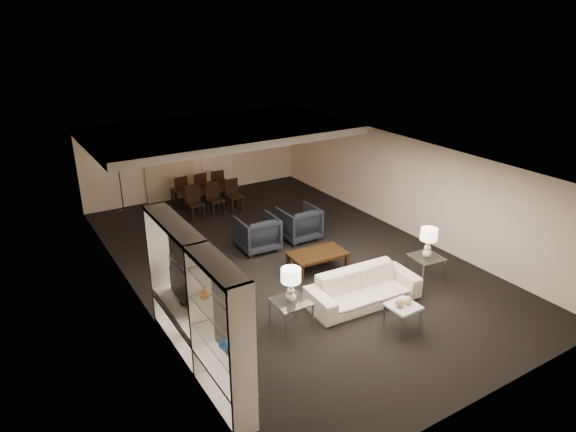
% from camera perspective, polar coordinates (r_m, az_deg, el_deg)
% --- Properties ---
extents(floor, '(11.00, 11.00, 0.00)m').
position_cam_1_polar(floor, '(12.12, 0.00, -4.83)').
color(floor, black).
rests_on(floor, ground).
extents(ceiling, '(7.00, 11.00, 0.02)m').
position_cam_1_polar(ceiling, '(11.22, 0.00, 6.65)').
color(ceiling, silver).
rests_on(ceiling, ground).
extents(wall_back, '(7.00, 0.02, 2.50)m').
position_cam_1_polar(wall_back, '(16.32, -10.26, 6.63)').
color(wall_back, beige).
rests_on(wall_back, ground).
extents(wall_front, '(7.00, 0.02, 2.50)m').
position_cam_1_polar(wall_front, '(7.98, 21.68, -11.61)').
color(wall_front, beige).
rests_on(wall_front, ground).
extents(wall_left, '(0.02, 11.00, 2.50)m').
position_cam_1_polar(wall_left, '(10.36, -16.74, -3.02)').
color(wall_left, beige).
rests_on(wall_left, ground).
extents(wall_right, '(0.02, 11.00, 2.50)m').
position_cam_1_polar(wall_right, '(13.67, 12.62, 3.46)').
color(wall_right, beige).
rests_on(wall_right, ground).
extents(ceiling_soffit, '(7.00, 4.00, 0.20)m').
position_cam_1_polar(ceiling_soffit, '(14.25, -7.50, 9.35)').
color(ceiling_soffit, silver).
rests_on(ceiling_soffit, ceiling).
extents(curtains, '(1.50, 0.12, 2.40)m').
position_cam_1_polar(curtains, '(15.97, -13.14, 5.88)').
color(curtains, beige).
rests_on(curtains, wall_back).
extents(door, '(0.90, 0.05, 2.10)m').
position_cam_1_polar(door, '(16.60, -7.92, 6.31)').
color(door, silver).
rests_on(door, wall_back).
extents(painting, '(0.95, 0.04, 0.65)m').
position_cam_1_polar(painting, '(17.06, -3.66, 8.63)').
color(painting, '#142D38').
rests_on(painting, wall_back).
extents(media_unit, '(0.38, 3.40, 2.35)m').
position_cam_1_polar(media_unit, '(8.22, -10.33, -9.82)').
color(media_unit, white).
rests_on(media_unit, wall_left).
extents(pendant_light, '(0.52, 0.52, 0.24)m').
position_cam_1_polar(pendant_light, '(14.48, -6.32, 7.66)').
color(pendant_light, '#D8591E').
rests_on(pendant_light, ceiling_soffit).
extents(sofa, '(2.33, 1.02, 0.67)m').
position_cam_1_polar(sofa, '(10.36, 8.39, -7.94)').
color(sofa, beige).
rests_on(sofa, floor).
extents(coffee_table, '(1.30, 0.81, 0.45)m').
position_cam_1_polar(coffee_table, '(11.52, 3.29, -5.11)').
color(coffee_table, black).
rests_on(coffee_table, floor).
extents(armchair_left, '(0.96, 0.98, 0.85)m').
position_cam_1_polar(armchair_left, '(12.46, -3.43, -1.92)').
color(armchair_left, black).
rests_on(armchair_left, floor).
extents(armchair_right, '(0.92, 0.94, 0.85)m').
position_cam_1_polar(armchair_right, '(13.02, 1.22, -0.80)').
color(armchair_right, black).
rests_on(armchair_right, floor).
extents(side_table_left, '(0.63, 0.63, 0.59)m').
position_cam_1_polar(side_table_left, '(9.51, 0.31, -10.92)').
color(side_table_left, silver).
rests_on(side_table_left, floor).
extents(side_table_right, '(0.69, 0.69, 0.59)m').
position_cam_1_polar(side_table_right, '(11.44, 14.99, -5.71)').
color(side_table_right, silver).
rests_on(side_table_right, floor).
extents(table_lamp_left, '(0.38, 0.38, 0.65)m').
position_cam_1_polar(table_lamp_left, '(9.19, 0.32, -7.69)').
color(table_lamp_left, beige).
rests_on(table_lamp_left, side_table_left).
extents(table_lamp_right, '(0.38, 0.38, 0.65)m').
position_cam_1_polar(table_lamp_right, '(11.18, 15.30, -2.90)').
color(table_lamp_right, '#EDE4C8').
rests_on(table_lamp_right, side_table_right).
extents(marble_table, '(0.54, 0.54, 0.52)m').
position_cam_1_polar(marble_table, '(9.72, 12.57, -10.96)').
color(marble_table, white).
rests_on(marble_table, floor).
extents(gold_gourd_a, '(0.17, 0.17, 0.17)m').
position_cam_1_polar(gold_gourd_a, '(9.48, 12.29, -9.40)').
color(gold_gourd_a, tan).
rests_on(gold_gourd_a, marble_table).
extents(gold_gourd_b, '(0.15, 0.15, 0.15)m').
position_cam_1_polar(gold_gourd_b, '(9.61, 13.17, -9.09)').
color(gold_gourd_b, '#F0D47F').
rests_on(gold_gourd_b, marble_table).
extents(television, '(1.17, 0.15, 0.68)m').
position_cam_1_polar(television, '(8.99, -12.23, -7.66)').
color(television, black).
rests_on(television, media_unit).
extents(vase_blue, '(0.17, 0.17, 0.18)m').
position_cam_1_polar(vase_blue, '(7.40, -7.09, -13.85)').
color(vase_blue, '#2650A6').
rests_on(vase_blue, media_unit).
extents(vase_amber, '(0.17, 0.17, 0.18)m').
position_cam_1_polar(vase_amber, '(7.59, -9.21, -8.43)').
color(vase_amber, '#C88342').
rests_on(vase_amber, media_unit).
extents(floor_speaker, '(0.14, 0.14, 1.10)m').
position_cam_1_polar(floor_speaker, '(9.25, -11.39, -10.58)').
color(floor_speaker, black).
rests_on(floor_speaker, floor).
extents(dining_table, '(1.81, 1.07, 0.62)m').
position_cam_1_polar(dining_table, '(15.33, -9.02, 2.02)').
color(dining_table, black).
rests_on(dining_table, floor).
extents(chair_nl, '(0.43, 0.43, 0.92)m').
position_cam_1_polar(chair_nl, '(14.50, -10.21, 1.41)').
color(chair_nl, black).
rests_on(chair_nl, floor).
extents(chair_nm, '(0.45, 0.45, 0.92)m').
position_cam_1_polar(chair_nm, '(14.71, -8.05, 1.85)').
color(chair_nm, black).
rests_on(chair_nm, floor).
extents(chair_nr, '(0.44, 0.44, 0.92)m').
position_cam_1_polar(chair_nr, '(14.94, -5.95, 2.27)').
color(chair_nr, black).
rests_on(chair_nr, floor).
extents(chair_fl, '(0.46, 0.46, 0.92)m').
position_cam_1_polar(chair_fl, '(15.65, -12.01, 2.82)').
color(chair_fl, black).
rests_on(chair_fl, floor).
extents(chair_fm, '(0.47, 0.47, 0.92)m').
position_cam_1_polar(chair_fm, '(15.85, -9.98, 3.21)').
color(chair_fm, black).
rests_on(chair_fm, floor).
extents(chair_fr, '(0.47, 0.47, 0.92)m').
position_cam_1_polar(chair_fr, '(16.07, -8.00, 3.59)').
color(chair_fr, black).
rests_on(chair_fr, floor).
extents(floor_lamp, '(0.30, 0.30, 1.84)m').
position_cam_1_polar(floor_lamp, '(15.45, -18.17, 3.72)').
color(floor_lamp, black).
rests_on(floor_lamp, floor).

